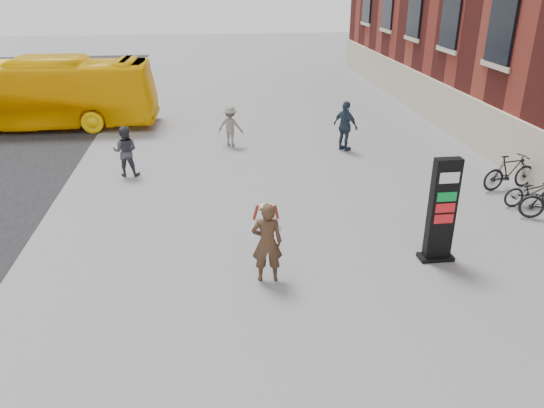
{
  "coord_description": "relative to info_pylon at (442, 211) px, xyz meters",
  "views": [
    {
      "loc": [
        -0.36,
        -9.54,
        6.13
      ],
      "look_at": [
        0.92,
        1.28,
        1.34
      ],
      "focal_mm": 35.0,
      "sensor_mm": 36.0,
      "label": 1
    }
  ],
  "objects": [
    {
      "name": "info_pylon",
      "position": [
        0.0,
        0.0,
        0.0
      ],
      "size": [
        0.79,
        0.4,
        2.46
      ],
      "rotation": [
        0.0,
        0.0,
        0.01
      ],
      "color": "black",
      "rests_on": "ground"
    },
    {
      "name": "bus",
      "position": [
        -12.6,
        12.91,
        0.23
      ],
      "size": [
        10.57,
        2.78,
        2.92
      ],
      "primitive_type": "imported",
      "rotation": [
        0.0,
        0.0,
        1.54
      ],
      "color": "#FFC302",
      "rests_on": "road"
    },
    {
      "name": "bike_6",
      "position": [
        3.92,
        2.6,
        -0.78
      ],
      "size": [
        1.71,
        0.6,
        0.9
      ],
      "primitive_type": "imported",
      "rotation": [
        0.0,
        0.0,
        1.57
      ],
      "color": "black",
      "rests_on": "ground"
    },
    {
      "name": "ground",
      "position": [
        -4.68,
        -0.71,
        -1.23
      ],
      "size": [
        100.0,
        100.0,
        0.0
      ],
      "primitive_type": "plane",
      "color": "#9E9EA3"
    },
    {
      "name": "pedestrian_c",
      "position": [
        -0.13,
        8.26,
        -0.31
      ],
      "size": [
        1.0,
        1.13,
        1.84
      ],
      "primitive_type": "imported",
      "rotation": [
        0.0,
        0.0,
        2.21
      ],
      "color": "#283745",
      "rests_on": "ground"
    },
    {
      "name": "pedestrian_a",
      "position": [
        -7.82,
        6.5,
        -0.4
      ],
      "size": [
        0.85,
        0.68,
        1.65
      ],
      "primitive_type": "imported",
      "rotation": [
        0.0,
        0.0,
        3.07
      ],
      "color": "#373840",
      "rests_on": "ground"
    },
    {
      "name": "woman",
      "position": [
        -3.99,
        -0.42,
        -0.3
      ],
      "size": [
        0.69,
        0.63,
        1.81
      ],
      "rotation": [
        0.0,
        0.0,
        3.1
      ],
      "color": "#3B2816",
      "rests_on": "ground"
    },
    {
      "name": "bike_7",
      "position": [
        3.92,
        3.9,
        -0.68
      ],
      "size": [
        1.9,
        0.83,
        1.1
      ],
      "primitive_type": "imported",
      "rotation": [
        0.0,
        0.0,
        1.75
      ],
      "color": "black",
      "rests_on": "ground"
    },
    {
      "name": "pedestrian_b",
      "position": [
        -4.31,
        9.35,
        -0.47
      ],
      "size": [
        1.12,
        0.89,
        1.52
      ],
      "primitive_type": "imported",
      "rotation": [
        0.0,
        0.0,
        2.76
      ],
      "color": "slate",
      "rests_on": "ground"
    }
  ]
}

